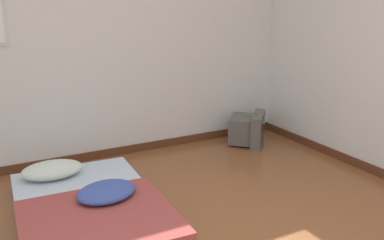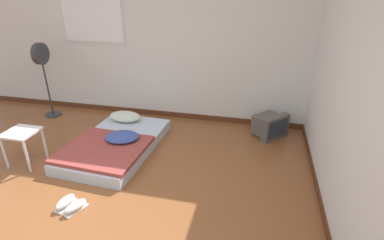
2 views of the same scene
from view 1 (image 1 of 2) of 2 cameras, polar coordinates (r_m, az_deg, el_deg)
name	(u,v)px [view 1 (image 1 of 2)]	position (r m, az deg, el deg)	size (l,w,h in m)	color
wall_back	(73,37)	(4.42, -15.63, 10.65)	(7.21, 0.08, 2.60)	silver
mattress_bed	(89,209)	(3.44, -13.60, -11.42)	(1.13, 1.75, 0.29)	silver
crt_tv	(248,129)	(5.06, 7.53, -1.19)	(0.58, 0.58, 0.37)	#56514C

